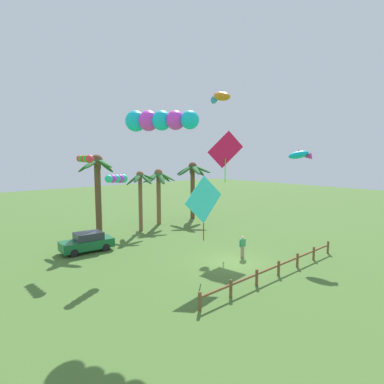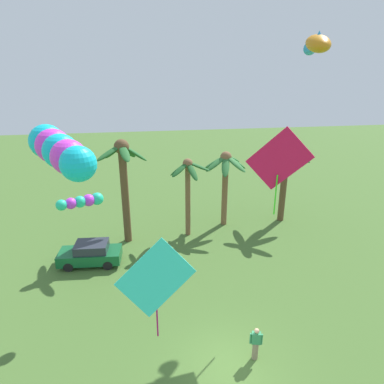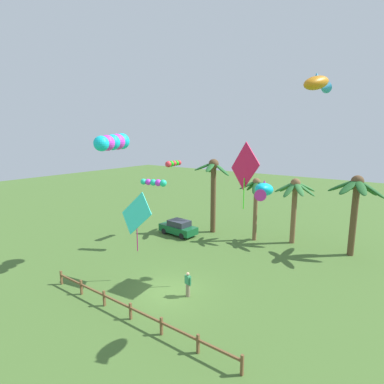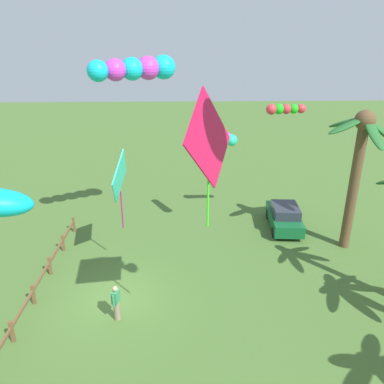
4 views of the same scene
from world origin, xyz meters
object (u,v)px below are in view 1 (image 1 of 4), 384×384
(palm_tree_1, at_px, (98,180))
(kite_diamond_1, at_px, (204,200))
(kite_tube_2, at_px, (85,159))
(kite_diamond_5, at_px, (225,150))
(parked_car_0, at_px, (87,242))
(kite_fish_3, at_px, (300,155))
(kite_tube_4, at_px, (117,179))
(kite_fish_6, at_px, (221,97))
(palm_tree_2, at_px, (140,187))
(spectator_0, at_px, (242,247))
(palm_tree_0, at_px, (193,176))
(kite_tube_0, at_px, (158,121))
(palm_tree_3, at_px, (159,183))

(palm_tree_1, height_order, kite_diamond_1, palm_tree_1)
(palm_tree_1, xyz_separation_m, kite_tube_2, (-2.47, -3.35, 1.85))
(kite_diamond_5, bearing_deg, parked_car_0, 150.81)
(kite_fish_3, bearing_deg, kite_diamond_1, 173.01)
(kite_tube_4, distance_m, kite_fish_6, 14.43)
(palm_tree_2, relative_size, kite_fish_3, 3.06)
(kite_fish_3, bearing_deg, spectator_0, 165.59)
(kite_tube_4, relative_size, kite_diamond_5, 0.48)
(palm_tree_0, relative_size, kite_tube_0, 1.61)
(kite_tube_4, relative_size, kite_fish_6, 0.73)
(parked_car_0, bearing_deg, palm_tree_1, 50.38)
(palm_tree_0, xyz_separation_m, palm_tree_2, (-8.10, -1.29, -0.69))
(spectator_0, distance_m, kite_fish_6, 15.02)
(palm_tree_0, bearing_deg, kite_diamond_5, -117.77)
(palm_tree_0, height_order, parked_car_0, palm_tree_0)
(palm_tree_1, xyz_separation_m, kite_diamond_1, (1.42, -11.96, -0.69))
(palm_tree_1, bearing_deg, palm_tree_3, 11.80)
(parked_car_0, relative_size, kite_fish_6, 1.41)
(palm_tree_3, bearing_deg, kite_tube_4, -138.38)
(kite_tube_4, bearing_deg, palm_tree_0, 30.03)
(kite_tube_0, bearing_deg, kite_tube_2, 97.32)
(palm_tree_1, bearing_deg, kite_diamond_5, -47.92)
(kite_diamond_1, relative_size, kite_fish_6, 1.44)
(palm_tree_2, height_order, kite_tube_2, kite_tube_2)
(parked_car_0, relative_size, kite_tube_0, 0.96)
(parked_car_0, relative_size, kite_tube_4, 1.92)
(kite_tube_0, bearing_deg, parked_car_0, 95.86)
(kite_fish_3, relative_size, kite_tube_4, 0.93)
(palm_tree_3, bearing_deg, palm_tree_1, -168.20)
(palm_tree_0, relative_size, palm_tree_1, 0.89)
(palm_tree_0, distance_m, kite_fish_3, 14.96)
(kite_diamond_5, bearing_deg, palm_tree_3, 88.66)
(kite_fish_3, bearing_deg, palm_tree_2, 115.22)
(palm_tree_2, bearing_deg, palm_tree_3, 23.33)
(palm_tree_1, distance_m, palm_tree_2, 4.63)
(palm_tree_0, xyz_separation_m, palm_tree_1, (-12.62, -1.53, 0.30))
(kite_diamond_5, distance_m, kite_fish_6, 7.02)
(palm_tree_2, height_order, kite_diamond_5, kite_diamond_5)
(palm_tree_0, bearing_deg, parked_car_0, -163.83)
(kite_tube_4, bearing_deg, kite_diamond_1, -58.83)
(palm_tree_1, height_order, kite_diamond_5, kite_diamond_5)
(kite_tube_0, bearing_deg, palm_tree_2, 62.46)
(kite_tube_0, xyz_separation_m, kite_fish_3, (12.26, -1.89, -1.89))
(palm_tree_0, xyz_separation_m, kite_tube_4, (-14.35, -8.29, 0.81))
(palm_tree_1, xyz_separation_m, kite_fish_6, (10.60, -4.76, 7.74))
(kite_tube_4, bearing_deg, kite_tube_0, -86.48)
(palm_tree_2, height_order, kite_tube_4, kite_tube_4)
(palm_tree_0, relative_size, kite_diamond_5, 1.56)
(palm_tree_0, bearing_deg, palm_tree_1, -173.08)
(palm_tree_3, xyz_separation_m, kite_diamond_1, (-6.27, -13.57, 0.13))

